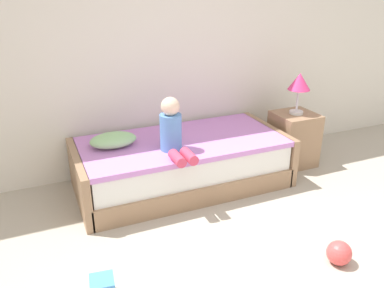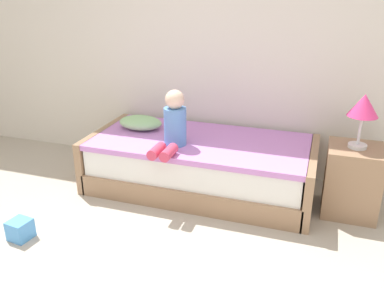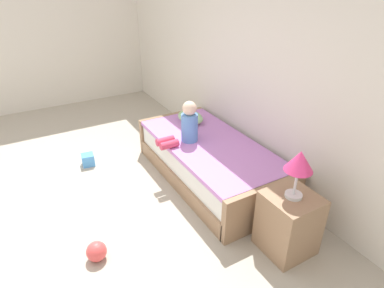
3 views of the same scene
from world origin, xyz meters
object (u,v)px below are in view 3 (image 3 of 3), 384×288
at_px(pillow, 190,117).
at_px(toy_ball, 97,251).
at_px(nightstand, 288,223).
at_px(bed, 210,161).
at_px(table_lamp, 299,163).
at_px(toy_block, 88,160).
at_px(child_figure, 186,126).

relative_size(pillow, toy_ball, 2.40).
bearing_deg(nightstand, bed, 179.41).
height_order(table_lamp, toy_block, table_lamp).
relative_size(child_figure, toy_ball, 2.78).
bearing_deg(toy_ball, toy_block, 168.54).
distance_m(child_figure, toy_block, 1.49).
bearing_deg(table_lamp, toy_block, -152.94).
height_order(pillow, toy_ball, pillow).
height_order(bed, table_lamp, table_lamp).
bearing_deg(table_lamp, toy_ball, -115.19).
bearing_deg(pillow, bed, -8.64).
xyz_separation_m(nightstand, child_figure, (-1.53, -0.21, 0.40)).
height_order(bed, nightstand, nightstand).
height_order(bed, pillow, pillow).
distance_m(table_lamp, child_figure, 1.56).
bearing_deg(pillow, child_figure, -34.57).
xyz_separation_m(nightstand, pillow, (-2.01, 0.11, 0.26)).
height_order(table_lamp, toy_ball, table_lamp).
bearing_deg(toy_block, nightstand, 27.06).
xyz_separation_m(table_lamp, child_figure, (-1.53, -0.21, -0.23)).
bearing_deg(child_figure, bed, 51.53).
bearing_deg(toy_block, bed, 49.45).
xyz_separation_m(toy_ball, toy_block, (-1.68, 0.34, -0.01)).
height_order(child_figure, pillow, child_figure).
xyz_separation_m(bed, toy_block, (-1.07, -1.25, -0.17)).
bearing_deg(nightstand, child_figure, -172.03).
height_order(table_lamp, pillow, table_lamp).
xyz_separation_m(nightstand, toy_ball, (-0.74, -1.58, -0.21)).
bearing_deg(toy_block, table_lamp, 27.06).
height_order(bed, toy_ball, bed).
bearing_deg(toy_block, pillow, 73.05).
relative_size(toy_ball, toy_block, 1.16).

